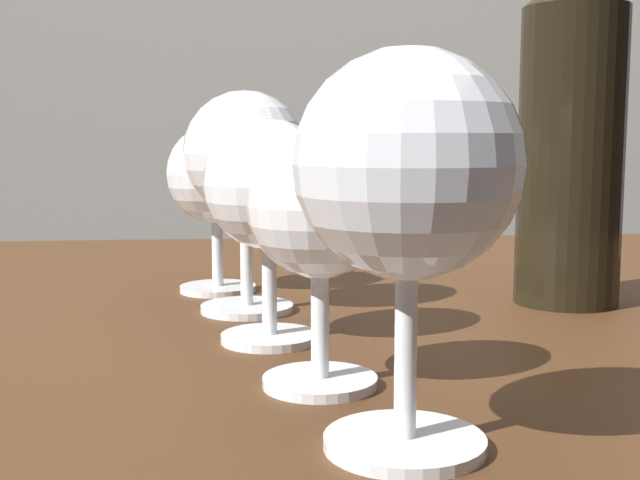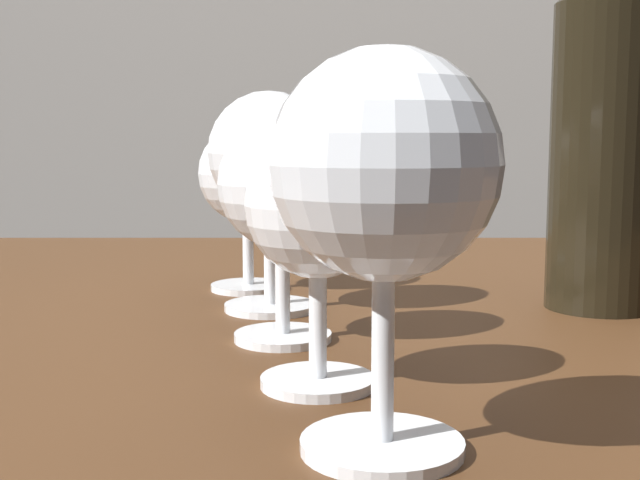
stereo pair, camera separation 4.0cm
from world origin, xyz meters
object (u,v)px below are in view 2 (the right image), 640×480
wine_glass_merlot (320,212)px  wine_glass_amber (272,159)px  wine_glass_pinot (250,178)px  wine_bottle (608,124)px  wine_glass_port (387,174)px  wine_glass_cabernet (284,191)px

wine_glass_merlot → wine_glass_amber: 0.19m
wine_glass_pinot → wine_bottle: 0.28m
wine_glass_port → wine_glass_amber: 0.27m
wine_glass_merlot → wine_glass_cabernet: bearing=103.2°
wine_glass_cabernet → wine_glass_pinot: (-0.04, 0.17, -0.00)m
wine_bottle → wine_glass_port: bearing=-123.2°
wine_glass_merlot → wine_bottle: (0.20, 0.19, 0.05)m
wine_glass_port → wine_glass_pinot: size_ratio=1.17×
wine_glass_merlot → wine_bottle: size_ratio=0.37×
wine_bottle → wine_glass_pinot: bearing=164.6°
wine_glass_merlot → wine_glass_port: bearing=-73.2°
wine_glass_merlot → wine_glass_pinot: (-0.06, 0.26, 0.00)m
wine_glass_port → wine_glass_amber: wine_glass_port is taller
wine_glass_port → wine_glass_cabernet: wine_glass_port is taller
wine_glass_port → wine_glass_pinot: wine_glass_port is taller
wine_glass_port → wine_glass_amber: bearing=102.8°
wine_glass_port → wine_glass_cabernet: (-0.05, 0.18, -0.02)m
wine_glass_amber → wine_glass_port: bearing=-77.2°
wine_glass_cabernet → wine_bottle: (0.23, 0.10, 0.04)m
wine_glass_port → wine_glass_merlot: 0.09m
wine_glass_cabernet → wine_bottle: 0.25m
wine_glass_merlot → wine_glass_cabernet: wine_glass_cabernet is taller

